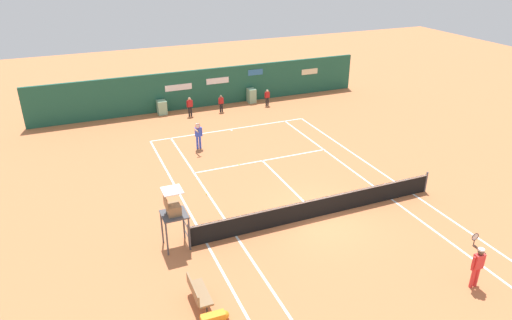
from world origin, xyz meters
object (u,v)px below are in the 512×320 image
at_px(ball_kid_left_post, 190,105).
at_px(tennis_ball_mid_court, 239,164).
at_px(player_on_baseline, 198,134).
at_px(umpire_chair, 174,211).
at_px(player_bench, 198,292).
at_px(ball_kid_right_post, 221,102).
at_px(tennis_ball_near_service_line, 207,194).
at_px(equipment_bag, 216,317).
at_px(player_near_side, 477,263).
at_px(ball_kid_centre_post, 267,96).

distance_m(ball_kid_left_post, tennis_ball_mid_court, 8.88).
height_order(player_on_baseline, ball_kid_left_post, player_on_baseline).
height_order(umpire_chair, player_bench, umpire_chair).
height_order(ball_kid_left_post, ball_kid_right_post, ball_kid_left_post).
bearing_deg(tennis_ball_near_service_line, tennis_ball_mid_court, 43.48).
bearing_deg(ball_kid_right_post, umpire_chair, 57.11).
distance_m(equipment_bag, player_near_side, 9.30).
relative_size(equipment_bag, tennis_ball_near_service_line, 14.02).
relative_size(player_near_side, tennis_ball_near_service_line, 27.44).
distance_m(player_near_side, tennis_ball_mid_court, 13.34).
relative_size(umpire_chair, ball_kid_left_post, 1.89).
xyz_separation_m(equipment_bag, player_near_side, (9.06, -1.93, 0.83)).
bearing_deg(ball_kid_right_post, player_on_baseline, 52.02).
bearing_deg(player_on_baseline, equipment_bag, 68.87).
xyz_separation_m(player_bench, ball_kid_centre_post, (10.82, 18.52, 0.22)).
bearing_deg(ball_kid_centre_post, tennis_ball_near_service_line, 53.17).
bearing_deg(umpire_chair, player_bench, -1.74).
xyz_separation_m(equipment_bag, ball_kid_left_post, (4.56, 19.54, 0.63)).
xyz_separation_m(umpire_chair, tennis_ball_near_service_line, (2.40, 3.60, -1.63)).
distance_m(ball_kid_centre_post, tennis_ball_mid_court, 10.51).
height_order(player_bench, ball_kid_left_post, ball_kid_left_post).
bearing_deg(umpire_chair, equipment_bag, 2.22).
xyz_separation_m(player_bench, player_on_baseline, (3.77, 12.70, 0.45)).
height_order(player_on_baseline, player_near_side, player_near_side).
relative_size(player_near_side, tennis_ball_mid_court, 27.44).
bearing_deg(player_near_side, tennis_ball_mid_court, 110.67).
height_order(umpire_chair, tennis_ball_near_service_line, umpire_chair).
distance_m(umpire_chair, ball_kid_centre_post, 18.44).
bearing_deg(tennis_ball_mid_court, player_on_baseline, 115.08).
distance_m(ball_kid_centre_post, ball_kid_left_post, 5.98).
distance_m(umpire_chair, player_near_side, 11.31).
bearing_deg(ball_kid_left_post, player_near_side, 96.49).
relative_size(player_bench, equipment_bag, 1.49).
bearing_deg(tennis_ball_mid_court, player_near_side, -71.75).
bearing_deg(ball_kid_left_post, ball_kid_right_post, 174.64).
height_order(ball_kid_left_post, tennis_ball_mid_court, ball_kid_left_post).
xyz_separation_m(ball_kid_left_post, tennis_ball_near_service_line, (-2.34, -11.37, -0.76)).
height_order(player_on_baseline, tennis_ball_mid_court, player_on_baseline).
distance_m(umpire_chair, player_on_baseline, 9.89).
distance_m(player_near_side, ball_kid_centre_post, 21.52).
height_order(player_bench, ball_kid_right_post, ball_kid_right_post).
xyz_separation_m(equipment_bag, tennis_ball_mid_court, (4.90, 10.70, -0.13)).
bearing_deg(player_bench, tennis_ball_near_service_line, 160.66).
distance_m(umpire_chair, equipment_bag, 4.80).
distance_m(player_on_baseline, player_near_side, 16.62).
relative_size(player_on_baseline, tennis_ball_mid_court, 26.69).
bearing_deg(ball_kid_left_post, player_on_baseline, 74.16).
xyz_separation_m(player_near_side, ball_kid_right_post, (-2.18, 21.47, -0.27)).
height_order(player_on_baseline, ball_kid_right_post, player_on_baseline).
height_order(player_bench, ball_kid_centre_post, ball_kid_centre_post).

